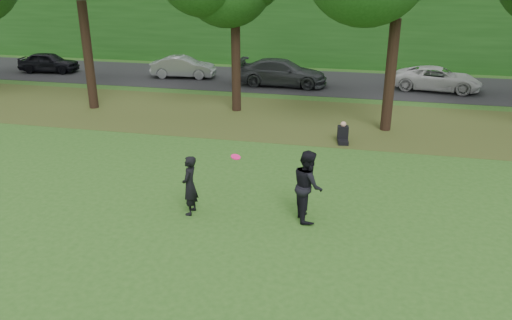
{
  "coord_description": "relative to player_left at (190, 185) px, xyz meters",
  "views": [
    {
      "loc": [
        3.07,
        -8.79,
        6.55
      ],
      "look_at": [
        0.11,
        4.35,
        1.3
      ],
      "focal_mm": 35.0,
      "sensor_mm": 36.0,
      "label": 1
    }
  ],
  "objects": [
    {
      "name": "parked_cars",
      "position": [
        1.32,
        16.91,
        -0.16
      ],
      "size": [
        39.13,
        3.14,
        1.5
      ],
      "color": "black",
      "rests_on": "street"
    },
    {
      "name": "street",
      "position": [
        1.51,
        17.86,
        -0.85
      ],
      "size": [
        70.0,
        7.0,
        0.02
      ],
      "primitive_type": "cube",
      "color": "black",
      "rests_on": "ground"
    },
    {
      "name": "leaf_litter",
      "position": [
        1.51,
        9.86,
        -0.86
      ],
      "size": [
        60.0,
        7.0,
        0.01
      ],
      "primitive_type": "cube",
      "color": "#4B3F1A",
      "rests_on": "ground"
    },
    {
      "name": "ground",
      "position": [
        1.51,
        -3.14,
        -0.86
      ],
      "size": [
        120.0,
        120.0,
        0.0
      ],
      "primitive_type": "plane",
      "color": "#265019",
      "rests_on": "ground"
    },
    {
      "name": "seated_person",
      "position": [
        3.82,
        7.14,
        -0.55
      ],
      "size": [
        0.51,
        0.78,
        0.83
      ],
      "rotation": [
        0.0,
        0.0,
        0.14
      ],
      "color": "black",
      "rests_on": "ground"
    },
    {
      "name": "far_hedge",
      "position": [
        1.51,
        23.86,
        1.64
      ],
      "size": [
        70.0,
        3.0,
        5.0
      ],
      "primitive_type": "cube",
      "color": "#184313",
      "rests_on": "ground"
    },
    {
      "name": "frisbee",
      "position": [
        1.25,
        0.33,
        0.83
      ],
      "size": [
        0.37,
        0.38,
        0.12
      ],
      "color": "#FF1573",
      "rests_on": "ground"
    },
    {
      "name": "player_right",
      "position": [
        3.24,
        0.41,
        0.14
      ],
      "size": [
        1.04,
        1.17,
        2.0
      ],
      "primitive_type": "imported",
      "rotation": [
        0.0,
        0.0,
        1.92
      ],
      "color": "black",
      "rests_on": "ground"
    },
    {
      "name": "player_left",
      "position": [
        0.0,
        0.0,
        0.0
      ],
      "size": [
        0.41,
        0.63,
        1.72
      ],
      "primitive_type": "imported",
      "rotation": [
        0.0,
        0.0,
        -1.57
      ],
      "color": "black",
      "rests_on": "ground"
    }
  ]
}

